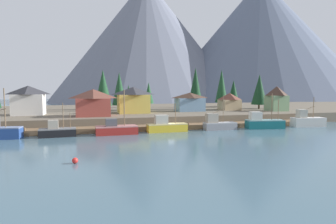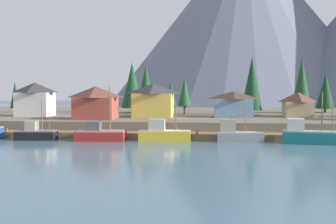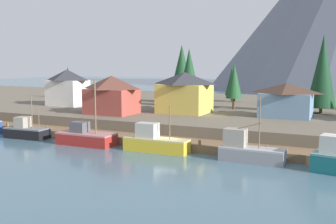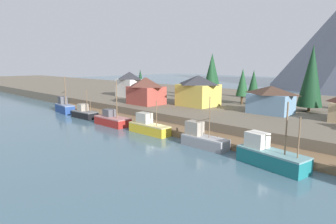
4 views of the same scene
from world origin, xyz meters
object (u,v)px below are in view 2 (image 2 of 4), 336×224
Objects in this scene: fishing_boat_black at (36,133)px; fishing_boat_yellow at (163,134)px; conifer_centre at (171,94)px; fishing_boat_red at (100,134)px; fishing_boat_grey at (237,134)px; conifer_near_left at (185,92)px; conifer_back_left at (302,82)px; house_white at (35,99)px; house_red at (96,102)px; conifer_far_left at (252,83)px; fishing_boat_teal at (308,135)px; house_yellow at (153,100)px; conifer_mid_left at (146,86)px; conifer_near_right at (325,91)px; conifer_far_right at (132,85)px; conifer_mid_right at (15,95)px; house_blue at (233,104)px; house_tan at (298,104)px.

fishing_boat_black is 20.85m from fishing_boat_yellow.
fishing_boat_black is 45.03m from conifer_centre.
fishing_boat_grey is at bearing 0.20° from fishing_boat_red.
conifer_near_left is 0.64× the size of conifer_back_left.
house_white reaches higher than house_red.
house_red is 34.72m from conifer_far_left.
fishing_boat_red reaches higher than fishing_boat_grey.
house_red is (-36.42, 12.75, 4.42)m from fishing_boat_teal.
house_yellow is 0.74× the size of conifer_mid_left.
fishing_boat_teal is 1.08× the size of house_red.
house_yellow is (-15.65, 18.37, 4.76)m from fishing_boat_grey.
conifer_near_left is at bearing -163.19° from conifer_near_right.
house_white is (-51.42, 19.69, 4.83)m from fishing_boat_teal.
house_white is 23.28m from conifer_far_right.
fishing_boat_teal is 0.90× the size of conifer_near_right.
conifer_near_right is 21.04m from conifer_far_left.
fishing_boat_grey is at bearing -31.59° from conifer_mid_right.
conifer_mid_right is (-51.45, 31.64, 5.50)m from fishing_boat_grey.
fishing_boat_grey is 0.61× the size of conifer_far_right.
conifer_near_left reaches higher than conifer_centre.
conifer_far_left is at bearing -151.64° from conifer_near_right.
fishing_boat_yellow is 23.74m from house_blue.
fishing_boat_black is 47.36m from conifer_far_left.
fishing_boat_yellow is 19.47m from house_yellow.
conifer_mid_left reaches higher than fishing_boat_yellow.
house_tan is at bearing -35.35° from conifer_far_left.
fishing_boat_red is 44.14m from conifer_mid_right.
conifer_near_right is at bearing 37.04° from house_blue.
conifer_mid_right is (-35.80, 13.28, 0.74)m from house_yellow.
house_white is at bearing 168.42° from fishing_boat_teal.
house_white is (-29.22, 18.88, 4.91)m from fishing_boat_yellow.
house_red is 55.50m from conifer_near_right.
conifer_back_left is 32.01m from conifer_centre.
conifer_near_left is at bearing 109.94° from fishing_boat_grey.
fishing_boat_teal reaches higher than fishing_boat_grey.
house_red is at bearing -112.57° from conifer_centre.
conifer_mid_right reaches higher than house_white.
house_tan is 0.76× the size of conifer_mid_right.
conifer_centre is at bearing 109.43° from fishing_boat_grey.
conifer_centre reaches higher than house_blue.
conifer_near_left reaches higher than fishing_boat_red.
conifer_far_left is (19.11, -13.03, 2.49)m from conifer_centre.
conifer_mid_right is (-33.04, 4.85, -2.12)m from conifer_mid_left.
conifer_mid_right is (-25.60, 19.77, 1.02)m from house_red.
fishing_boat_teal is at bearing -100.78° from conifer_back_left.
conifer_mid_right reaches higher than fishing_boat_red.
conifer_mid_left reaches higher than house_white.
conifer_mid_right is at bearing -177.11° from conifer_far_right.
house_red is (-14.22, 11.94, 4.50)m from fishing_boat_yellow.
house_white is 60.15m from conifer_back_left.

